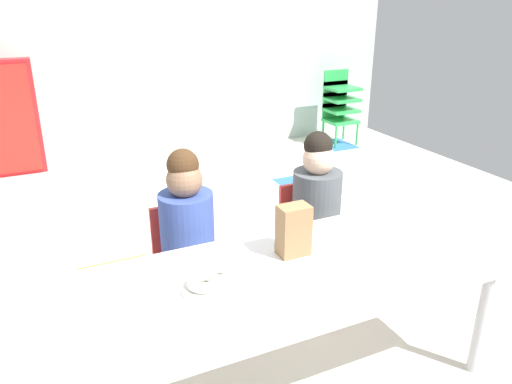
# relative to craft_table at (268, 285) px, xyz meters

# --- Properties ---
(ground_plane) EXTENTS (6.12, 5.52, 0.02)m
(ground_plane) POSITION_rel_craft_table_xyz_m (0.04, 0.71, -0.52)
(ground_plane) COLOR silver
(back_wall) EXTENTS (6.12, 0.10, 2.60)m
(back_wall) POSITION_rel_craft_table_xyz_m (0.04, 3.47, 0.79)
(back_wall) COLOR #B2C1B7
(back_wall) RESTS_ON ground_plane
(craft_table) EXTENTS (1.93, 0.72, 0.55)m
(craft_table) POSITION_rel_craft_table_xyz_m (0.00, 0.00, 0.00)
(craft_table) COLOR white
(craft_table) RESTS_ON ground_plane
(seated_child_near_camera) EXTENTS (0.34, 0.34, 0.92)m
(seated_child_near_camera) POSITION_rel_craft_table_xyz_m (-0.14, 0.59, 0.05)
(seated_child_near_camera) COLOR red
(seated_child_near_camera) RESTS_ON ground_plane
(seated_child_middle_seat) EXTENTS (0.32, 0.32, 0.92)m
(seated_child_middle_seat) POSITION_rel_craft_table_xyz_m (0.58, 0.59, 0.05)
(seated_child_middle_seat) COLOR red
(seated_child_middle_seat) RESTS_ON ground_plane
(kid_chair_green_stack) EXTENTS (0.32, 0.30, 0.80)m
(kid_chair_green_stack) POSITION_rel_craft_table_xyz_m (2.39, 3.04, -0.05)
(kid_chair_green_stack) COLOR green
(kid_chair_green_stack) RESTS_ON ground_plane
(paper_bag_brown) EXTENTS (0.13, 0.09, 0.22)m
(paper_bag_brown) POSITION_rel_craft_table_xyz_m (0.17, 0.11, 0.15)
(paper_bag_brown) COLOR #9E754C
(paper_bag_brown) RESTS_ON craft_table
(paper_plate_near_edge) EXTENTS (0.18, 0.18, 0.01)m
(paper_plate_near_edge) POSITION_rel_craft_table_xyz_m (-0.26, 0.02, 0.05)
(paper_plate_near_edge) COLOR white
(paper_plate_near_edge) RESTS_ON craft_table
(donut_powdered_on_plate) EXTENTS (0.13, 0.13, 0.04)m
(donut_powdered_on_plate) POSITION_rel_craft_table_xyz_m (-0.26, 0.02, 0.07)
(donut_powdered_on_plate) COLOR white
(donut_powdered_on_plate) RESTS_ON craft_table
(donut_powdered_loose) EXTENTS (0.10, 0.10, 0.03)m
(donut_powdered_loose) POSITION_rel_craft_table_xyz_m (-0.18, 0.07, 0.06)
(donut_powdered_loose) COLOR white
(donut_powdered_loose) RESTS_ON craft_table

